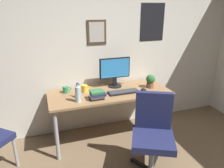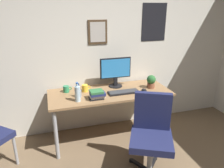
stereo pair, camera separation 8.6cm
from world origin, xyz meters
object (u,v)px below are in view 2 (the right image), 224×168
(office_chair, at_px, (151,131))
(coffee_mug_far, at_px, (66,89))
(computer_mouse, at_px, (144,90))
(water_bottle, at_px, (78,93))
(monitor, at_px, (115,71))
(potted_plant, at_px, (151,81))
(pen_cup, at_px, (79,93))
(book_stack_left, at_px, (97,95))
(coffee_mug_near, at_px, (85,88))
(keyboard, at_px, (124,92))

(office_chair, bearing_deg, coffee_mug_far, 131.01)
(computer_mouse, relative_size, water_bottle, 0.44)
(water_bottle, relative_size, coffee_mug_far, 2.12)
(monitor, xyz_separation_m, coffee_mug_far, (-0.73, -0.02, -0.19))
(computer_mouse, height_order, potted_plant, potted_plant)
(water_bottle, relative_size, potted_plant, 1.29)
(monitor, xyz_separation_m, potted_plant, (0.48, -0.21, -0.13))
(coffee_mug_far, xyz_separation_m, pen_cup, (0.14, -0.23, 0.01))
(monitor, height_order, book_stack_left, monitor)
(coffee_mug_near, distance_m, potted_plant, 0.96)
(coffee_mug_near, bearing_deg, potted_plant, -8.57)
(potted_plant, distance_m, book_stack_left, 0.86)
(coffee_mug_near, relative_size, book_stack_left, 0.60)
(monitor, height_order, potted_plant, monitor)
(coffee_mug_far, bearing_deg, computer_mouse, -15.59)
(office_chair, height_order, potted_plant, office_chair)
(office_chair, xyz_separation_m, potted_plant, (0.36, 0.77, 0.31))
(pen_cup, bearing_deg, computer_mouse, -4.28)
(keyboard, xyz_separation_m, potted_plant, (0.45, 0.07, 0.09))
(computer_mouse, relative_size, pen_cup, 0.55)
(computer_mouse, height_order, book_stack_left, book_stack_left)
(monitor, relative_size, water_bottle, 1.82)
(computer_mouse, bearing_deg, potted_plant, 33.17)
(pen_cup, bearing_deg, water_bottle, -104.20)
(pen_cup, bearing_deg, coffee_mug_far, 121.92)
(computer_mouse, xyz_separation_m, pen_cup, (-0.91, 0.07, 0.04))
(keyboard, relative_size, book_stack_left, 2.11)
(coffee_mug_far, bearing_deg, coffee_mug_near, -11.79)
(coffee_mug_near, bearing_deg, computer_mouse, -16.77)
(office_chair, relative_size, water_bottle, 3.76)
(office_chair, distance_m, coffee_mug_far, 1.31)
(keyboard, height_order, potted_plant, potted_plant)
(keyboard, bearing_deg, water_bottle, -172.02)
(coffee_mug_near, relative_size, potted_plant, 0.63)
(potted_plant, relative_size, pen_cup, 0.98)
(keyboard, bearing_deg, computer_mouse, -5.67)
(coffee_mug_far, height_order, book_stack_left, book_stack_left)
(keyboard, height_order, computer_mouse, computer_mouse)
(water_bottle, distance_m, pen_cup, 0.14)
(water_bottle, xyz_separation_m, coffee_mug_near, (0.15, 0.30, -0.06))
(monitor, height_order, coffee_mug_far, monitor)
(computer_mouse, bearing_deg, office_chair, -107.45)
(keyboard, height_order, pen_cup, pen_cup)
(potted_plant, xyz_separation_m, book_stack_left, (-0.85, -0.16, -0.04))
(computer_mouse, bearing_deg, coffee_mug_far, 164.41)
(keyboard, distance_m, coffee_mug_far, 0.80)
(keyboard, xyz_separation_m, computer_mouse, (0.30, -0.03, 0.01))
(pen_cup, bearing_deg, coffee_mug_near, 56.32)
(pen_cup, bearing_deg, book_stack_left, -30.68)
(computer_mouse, bearing_deg, monitor, 136.38)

